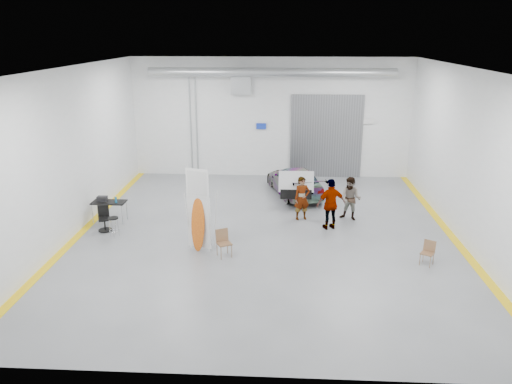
# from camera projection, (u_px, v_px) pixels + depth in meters

# --- Properties ---
(ground) EXTENTS (16.00, 16.00, 0.00)m
(ground) POSITION_uv_depth(u_px,v_px,m) (265.00, 234.00, 18.44)
(ground) COLOR slate
(ground) RESTS_ON ground
(room_shell) EXTENTS (14.02, 16.18, 6.01)m
(room_shell) POSITION_uv_depth(u_px,v_px,m) (274.00, 115.00, 19.29)
(room_shell) COLOR silver
(room_shell) RESTS_ON ground
(sedan_car) EXTENTS (2.94, 4.65, 1.25)m
(sedan_car) POSITION_uv_depth(u_px,v_px,m) (295.00, 181.00, 22.84)
(sedan_car) COLOR white
(sedan_car) RESTS_ON ground
(person_a) EXTENTS (0.73, 0.59, 1.75)m
(person_a) POSITION_uv_depth(u_px,v_px,m) (302.00, 198.00, 19.69)
(person_a) COLOR #8F604E
(person_a) RESTS_ON ground
(person_b) EXTENTS (1.05, 0.95, 1.75)m
(person_b) POSITION_uv_depth(u_px,v_px,m) (351.00, 199.00, 19.65)
(person_b) COLOR teal
(person_b) RESTS_ON ground
(person_c) EXTENTS (1.23, 0.82, 1.97)m
(person_c) POSITION_uv_depth(u_px,v_px,m) (331.00, 204.00, 18.70)
(person_c) COLOR #975032
(person_c) RESTS_ON ground
(surfboard_display) EXTENTS (0.83, 0.43, 3.06)m
(surfboard_display) POSITION_uv_depth(u_px,v_px,m) (200.00, 217.00, 16.71)
(surfboard_display) COLOR white
(surfboard_display) RESTS_ON ground
(folding_chair_near) EXTENTS (0.58, 0.63, 0.92)m
(folding_chair_near) POSITION_uv_depth(u_px,v_px,m) (224.00, 248.00, 16.55)
(folding_chair_near) COLOR brown
(folding_chair_near) RESTS_ON ground
(folding_chair_far) EXTENTS (0.52, 0.56, 0.80)m
(folding_chair_far) POSITION_uv_depth(u_px,v_px,m) (427.00, 258.00, 15.96)
(folding_chair_far) COLOR brown
(folding_chair_far) RESTS_ON ground
(shop_stool) EXTENTS (0.38, 0.38, 0.74)m
(shop_stool) POSITION_uv_depth(u_px,v_px,m) (114.00, 227.00, 18.16)
(shop_stool) COLOR black
(shop_stool) RESTS_ON ground
(work_table) EXTENTS (1.31, 0.67, 1.06)m
(work_table) POSITION_uv_depth(u_px,v_px,m) (107.00, 202.00, 19.49)
(work_table) COLOR #999DA1
(work_table) RESTS_ON ground
(office_chair) EXTENTS (0.55, 0.58, 0.96)m
(office_chair) POSITION_uv_depth(u_px,v_px,m) (105.00, 220.00, 18.70)
(office_chair) COLOR black
(office_chair) RESTS_ON ground
(trunk_lid) EXTENTS (1.46, 0.89, 0.04)m
(trunk_lid) POSITION_uv_depth(u_px,v_px,m) (296.00, 179.00, 20.83)
(trunk_lid) COLOR silver
(trunk_lid) RESTS_ON sedan_car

